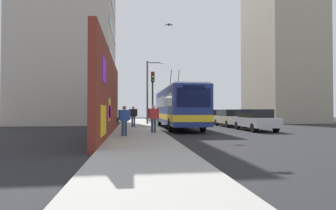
# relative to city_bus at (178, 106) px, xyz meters

# --- Properties ---
(ground_plane) EXTENTS (80.00, 80.00, 0.00)m
(ground_plane) POSITION_rel_city_bus_xyz_m (-2.56, 1.80, -1.85)
(ground_plane) COLOR #232326
(sidewalk_slab) EXTENTS (48.00, 3.20, 0.15)m
(sidewalk_slab) POSITION_rel_city_bus_xyz_m (-2.56, 3.40, -1.77)
(sidewalk_slab) COLOR #9E9B93
(sidewalk_slab) RESTS_ON ground_plane
(graffiti_wall) EXTENTS (14.24, 0.32, 4.74)m
(graffiti_wall) POSITION_rel_city_bus_xyz_m (-6.47, 5.15, 0.52)
(graffiti_wall) COLOR maroon
(graffiti_wall) RESTS_ON ground_plane
(building_far_left) EXTENTS (11.57, 9.81, 20.82)m
(building_far_left) POSITION_rel_city_bus_xyz_m (10.10, 11.00, 8.56)
(building_far_left) COLOR #B2A899
(building_far_left) RESTS_ON ground_plane
(building_far_right) EXTENTS (9.80, 6.93, 19.64)m
(building_far_right) POSITION_rel_city_bus_xyz_m (10.50, -15.20, 7.98)
(building_far_right) COLOR #9E937F
(building_far_right) RESTS_ON ground_plane
(city_bus) EXTENTS (12.52, 2.57, 5.10)m
(city_bus) POSITION_rel_city_bus_xyz_m (0.00, 0.00, 0.00)
(city_bus) COLOR navy
(city_bus) RESTS_ON ground_plane
(parked_car_silver) EXTENTS (4.47, 1.85, 1.58)m
(parked_car_silver) POSITION_rel_city_bus_xyz_m (-3.62, -5.20, -1.01)
(parked_car_silver) COLOR #B7B7BC
(parked_car_silver) RESTS_ON ground_plane
(parked_car_champagne) EXTENTS (4.87, 1.85, 1.58)m
(parked_car_champagne) POSITION_rel_city_bus_xyz_m (1.75, -5.20, -1.01)
(parked_car_champagne) COLOR #C6B793
(parked_car_champagne) RESTS_ON ground_plane
(parked_car_red) EXTENTS (4.79, 1.87, 1.58)m
(parked_car_red) POSITION_rel_city_bus_xyz_m (7.75, -5.20, -1.01)
(parked_car_red) COLOR #B21E19
(parked_car_red) RESTS_ON ground_plane
(parked_car_black) EXTENTS (4.07, 1.81, 1.58)m
(parked_car_black) POSITION_rel_city_bus_xyz_m (13.44, -5.20, -1.01)
(parked_car_black) COLOR black
(parked_car_black) RESTS_ON ground_plane
(pedestrian_near_wall) EXTENTS (0.22, 0.73, 1.60)m
(pedestrian_near_wall) POSITION_rel_city_bus_xyz_m (-8.10, 4.22, -0.77)
(pedestrian_near_wall) COLOR #2D3F59
(pedestrian_near_wall) RESTS_ON sidewalk_slab
(pedestrian_at_curb) EXTENTS (0.23, 0.68, 1.69)m
(pedestrian_at_curb) POSITION_rel_city_bus_xyz_m (-5.94, 2.47, -0.70)
(pedestrian_at_curb) COLOR #2D3F59
(pedestrian_at_curb) RESTS_ON sidewalk_slab
(pedestrian_midblock) EXTENTS (0.23, 0.68, 1.69)m
(pedestrian_midblock) POSITION_rel_city_bus_xyz_m (-0.18, 3.70, -0.70)
(pedestrian_midblock) COLOR #2D3F59
(pedestrian_midblock) RESTS_ON sidewalk_slab
(traffic_light) EXTENTS (0.49, 0.28, 4.49)m
(traffic_light) POSITION_rel_city_bus_xyz_m (-0.70, 2.15, 1.31)
(traffic_light) COLOR #2D382D
(traffic_light) RESTS_ON sidewalk_slab
(street_lamp) EXTENTS (0.44, 1.78, 6.43)m
(street_lamp) POSITION_rel_city_bus_xyz_m (5.55, 2.05, 2.01)
(street_lamp) COLOR #4C4C51
(street_lamp) RESTS_ON sidewalk_slab
(flying_pigeons) EXTENTS (4.03, 1.97, 1.72)m
(flying_pigeons) POSITION_rel_city_bus_xyz_m (-5.47, 1.93, 6.53)
(flying_pigeons) COLOR #47474C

